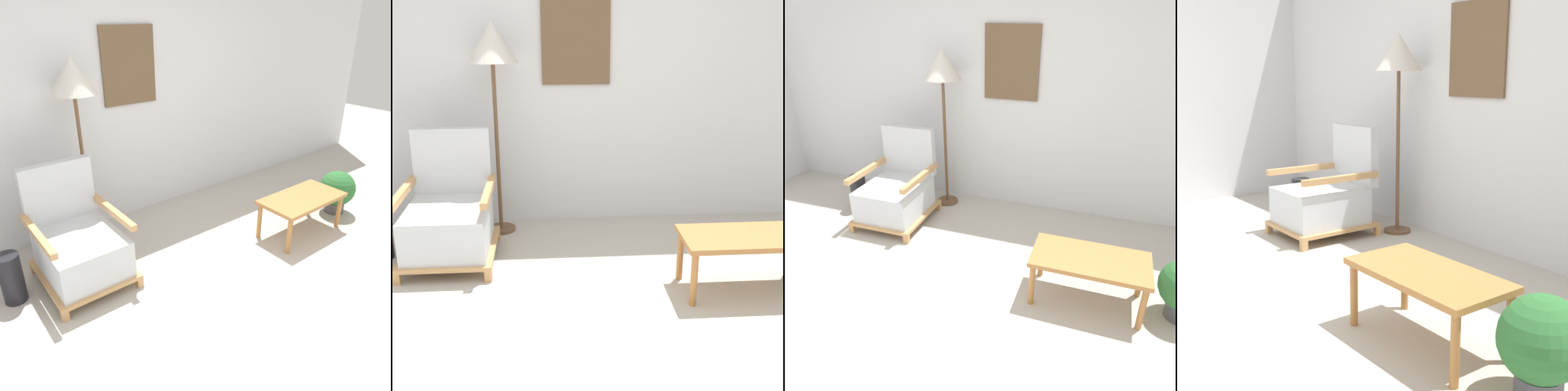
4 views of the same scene
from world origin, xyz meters
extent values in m
plane|color=#B7B2A8|center=(0.00, 0.00, 0.00)|extent=(14.00, 14.00, 0.00)
cube|color=silver|center=(0.00, 2.34, 1.35)|extent=(8.00, 0.06, 2.70)
cube|color=brown|center=(0.07, 2.29, 1.55)|extent=(0.56, 0.02, 0.72)
cube|color=tan|center=(-1.22, 1.13, 0.04)|extent=(0.05, 0.05, 0.08)
cube|color=tan|center=(-0.60, 1.13, 0.04)|extent=(0.05, 0.05, 0.08)
cube|color=tan|center=(-1.22, 1.85, 0.04)|extent=(0.05, 0.05, 0.08)
cube|color=tan|center=(-0.60, 1.85, 0.04)|extent=(0.05, 0.05, 0.08)
cube|color=tan|center=(-0.91, 1.49, 0.10)|extent=(0.67, 0.78, 0.03)
cube|color=silver|center=(-0.91, 1.47, 0.26)|extent=(0.59, 0.68, 0.31)
cube|color=silver|center=(-0.91, 1.84, 0.67)|extent=(0.59, 0.08, 0.51)
cube|color=tan|center=(-1.22, 1.49, 0.54)|extent=(0.05, 0.72, 0.05)
cube|color=tan|center=(-0.61, 1.49, 0.54)|extent=(0.05, 0.72, 0.05)
cylinder|color=brown|center=(-0.58, 2.06, 0.01)|extent=(0.24, 0.24, 0.03)
cylinder|color=brown|center=(-0.58, 2.06, 0.71)|extent=(0.03, 0.03, 1.37)
cone|color=silver|center=(-0.58, 2.06, 1.55)|extent=(0.39, 0.39, 0.31)
cube|color=#B2753D|center=(1.10, 0.88, 0.37)|extent=(0.86, 0.44, 0.04)
cylinder|color=#B2753D|center=(0.71, 0.70, 0.18)|extent=(0.04, 0.04, 0.36)
cylinder|color=#B2753D|center=(1.49, 0.70, 0.18)|extent=(0.04, 0.04, 0.36)
cylinder|color=#B2753D|center=(0.71, 1.06, 0.18)|extent=(0.04, 0.04, 0.36)
cylinder|color=#B2753D|center=(1.49, 1.06, 0.18)|extent=(0.04, 0.04, 0.36)
cylinder|color=black|center=(-1.44, 1.57, 0.20)|extent=(0.17, 0.17, 0.41)
camera|label=1|loc=(-1.77, -1.10, 2.00)|focal=35.00mm
camera|label=2|loc=(-0.18, -2.28, 1.75)|focal=50.00mm
camera|label=3|loc=(1.10, -1.57, 2.04)|focal=35.00mm
camera|label=4|loc=(3.02, -0.89, 1.35)|focal=50.00mm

